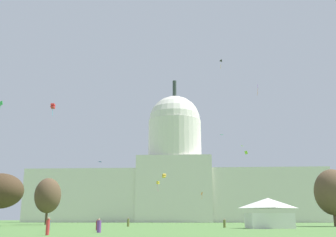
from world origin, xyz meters
The scene contains 23 objects.
capitol_building centered at (-3.73, 159.49, 18.58)m, with size 131.69×24.99×66.35m.
event_tent centered at (16.59, 44.94, 2.44)m, with size 7.75×6.68×4.90m.
tree_east_mid centered at (33.25, 62.29, 6.91)m, with size 10.84×11.29×11.65m.
tree_west_mid centered at (-34.65, 83.06, 7.58)m, with size 7.29×7.62×12.23m.
tree_west_far centered at (-39.24, 65.01, 7.62)m, with size 12.22×10.43×11.57m.
person_red_near_tent centered at (-9.91, 15.24, 0.77)m, with size 0.36×0.36×1.65m.
person_red_mid_left centered at (-13.60, 25.71, 0.78)m, with size 0.51×0.51×1.71m.
person_maroon_front_center centered at (-8.93, 31.95, 0.67)m, with size 0.63×0.63×1.49m.
person_olive_near_tree_west centered at (9.68, 50.05, 0.69)m, with size 0.56×0.56×1.53m.
person_teal_edge_west centered at (-15.69, 31.83, 0.74)m, with size 0.56×0.56×1.61m.
person_purple_lawn_far_right centered at (-6.65, 22.83, 0.70)m, with size 0.65×0.65×1.55m.
person_olive_lawn_far_left centered at (-8.97, 58.98, 0.77)m, with size 0.55×0.55×1.71m.
kite_black_high centered at (12.78, 90.11, 47.40)m, with size 1.03×1.73×2.12m.
kite_cyan_mid centered at (15.34, 122.59, 31.65)m, with size 1.22×0.75×0.13m.
kite_orange_low centered at (7.63, 127.96, 10.44)m, with size 0.68×0.58×2.57m.
kite_violet_high centered at (31.34, 133.13, 53.61)m, with size 0.49×1.07×4.77m.
kite_white_mid centered at (19.22, 91.46, 21.45)m, with size 1.02×1.62×0.40m.
kite_yellow_low centered at (-8.85, 128.40, 14.75)m, with size 1.21×1.22×3.77m.
kite_lime_mid centered at (24.96, 129.49, 26.17)m, with size 1.25×0.80×1.39m.
kite_red_mid centered at (-29.72, 68.49, 28.29)m, with size 0.95×1.02×3.11m.
kite_blue_mid centered at (-26.89, 110.43, 20.26)m, with size 1.24×1.57×0.26m.
kite_green_mid centered at (-30.54, 44.18, 21.79)m, with size 0.98×0.79×2.26m.
kite_gold_low centered at (-5.39, 111.98, 15.69)m, with size 1.42×1.46×1.40m.
Camera 1 is at (4.01, -23.81, 1.53)m, focal length 42.79 mm.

